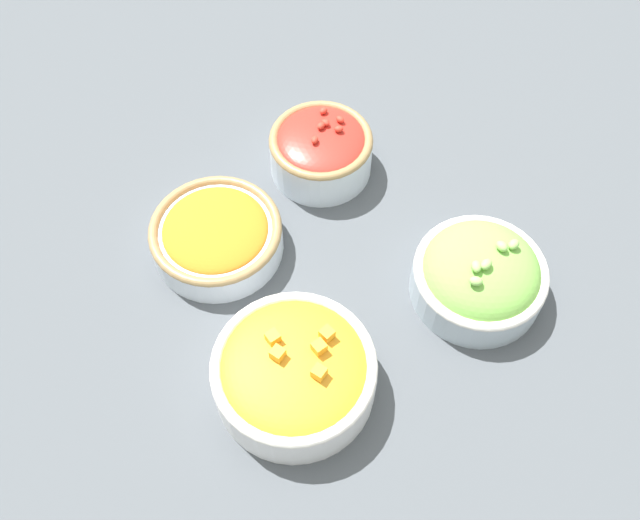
% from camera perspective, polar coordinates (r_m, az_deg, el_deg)
% --- Properties ---
extents(ground_plane, '(3.00, 3.00, 0.00)m').
position_cam_1_polar(ground_plane, '(0.86, -0.00, -1.06)').
color(ground_plane, '#4C5156').
extents(bowl_cherry_tomatoes, '(0.13, 0.13, 0.08)m').
position_cam_1_polar(bowl_cherry_tomatoes, '(0.93, 0.08, 8.86)').
color(bowl_cherry_tomatoes, silver).
rests_on(bowl_cherry_tomatoes, ground_plane).
extents(bowl_squash, '(0.18, 0.18, 0.08)m').
position_cam_1_polar(bowl_squash, '(0.76, -2.08, -8.97)').
color(bowl_squash, white).
rests_on(bowl_squash, ground_plane).
extents(bowl_carrots, '(0.16, 0.16, 0.05)m').
position_cam_1_polar(bowl_carrots, '(0.87, -8.29, 2.00)').
color(bowl_carrots, silver).
rests_on(bowl_carrots, ground_plane).
extents(bowl_lettuce, '(0.16, 0.16, 0.09)m').
position_cam_1_polar(bowl_lettuce, '(0.84, 12.64, -1.20)').
color(bowl_lettuce, '#B2C1CC').
rests_on(bowl_lettuce, ground_plane).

